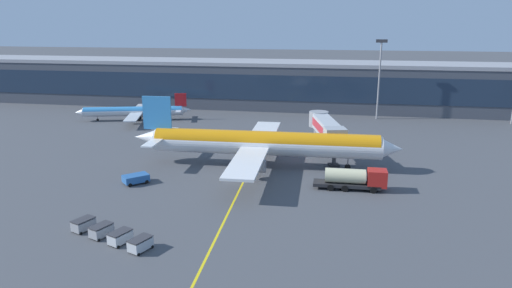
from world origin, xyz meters
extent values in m
plane|color=#47494F|center=(0.00, 0.00, 0.00)|extent=(700.00, 700.00, 0.00)
cube|color=yellow|center=(0.29, 2.00, 0.00)|extent=(3.98, 79.93, 0.01)
cube|color=#424751|center=(-18.59, 65.06, 6.21)|extent=(162.36, 16.53, 12.41)
cube|color=#1E2D42|center=(-18.59, 56.73, 6.83)|extent=(157.49, 0.16, 6.95)
cube|color=#99999E|center=(-18.59, 65.06, 12.91)|extent=(165.61, 16.86, 1.00)
cylinder|color=white|center=(2.46, 7.62, 4.04)|extent=(39.58, 5.34, 3.93)
cylinder|color=orange|center=(2.46, 7.62, 4.40)|extent=(38.79, 5.16, 3.77)
cone|color=white|center=(23.56, 8.37, 4.04)|extent=(4.06, 3.87, 3.73)
cone|color=white|center=(-18.83, 6.85, 4.44)|extent=(4.83, 3.51, 3.34)
cube|color=#388CD1|center=(-16.76, 6.93, 8.96)|extent=(5.12, 0.54, 5.90)
cube|color=white|center=(-16.40, 10.88, 4.63)|extent=(2.22, 6.36, 0.24)
cube|color=white|center=(-16.12, 3.02, 4.63)|extent=(2.22, 6.36, 0.24)
cube|color=white|center=(0.60, 17.81, 3.75)|extent=(5.39, 16.74, 0.40)
cube|color=white|center=(1.33, -2.68, 3.75)|extent=(5.39, 16.74, 0.40)
cylinder|color=#939399|center=(1.70, 14.86, 2.37)|extent=(3.10, 2.27, 2.16)
cylinder|color=#939399|center=(2.22, 0.34, 2.37)|extent=(3.10, 2.27, 2.16)
cylinder|color=black|center=(16.66, 8.13, 0.50)|extent=(1.01, 0.44, 1.00)
cylinder|color=slate|center=(16.66, 8.13, 1.54)|extent=(0.20, 0.20, 2.08)
cylinder|color=black|center=(0.03, 9.30, 0.50)|extent=(1.01, 0.44, 1.00)
cylinder|color=slate|center=(0.03, 9.30, 1.54)|extent=(0.20, 0.20, 2.08)
cylinder|color=black|center=(0.16, 5.77, 0.50)|extent=(1.01, 0.44, 1.00)
cylinder|color=slate|center=(0.16, 5.77, 1.54)|extent=(0.20, 0.20, 2.08)
cube|color=#B2B7BC|center=(12.52, 17.18, 5.34)|extent=(6.46, 14.87, 2.80)
cube|color=red|center=(12.57, 17.19, 5.34)|extent=(6.00, 12.64, 1.54)
cube|color=#9EA3A8|center=(14.30, 10.11, 5.34)|extent=(4.27, 3.98, 2.94)
cylinder|color=#4C4C51|center=(14.30, 10.11, 1.97)|extent=(0.70, 0.70, 3.94)
cube|color=#262628|center=(14.30, 10.11, 0.15)|extent=(2.18, 2.18, 0.30)
cylinder|color=gray|center=(10.75, 24.25, 5.34)|extent=(3.90, 3.90, 3.08)
cylinder|color=gray|center=(10.75, 24.25, 1.97)|extent=(1.80, 1.80, 3.94)
cube|color=#232326|center=(16.45, -1.33, 0.75)|extent=(10.05, 2.70, 0.50)
cube|color=#B21E19|center=(20.85, -1.25, 2.00)|extent=(2.85, 2.55, 2.50)
cube|color=black|center=(22.11, -1.22, 2.50)|extent=(0.21, 2.30, 1.12)
cylinder|color=beige|center=(16.17, -1.34, 2.10)|extent=(6.04, 2.32, 2.20)
cylinder|color=black|center=(20.27, -0.07, 0.50)|extent=(1.01, 0.37, 1.00)
cylinder|color=black|center=(20.32, -2.44, 0.50)|extent=(1.01, 0.37, 1.00)
cylinder|color=black|center=(16.13, -0.15, 0.50)|extent=(1.01, 0.37, 1.00)
cylinder|color=black|center=(16.18, -2.53, 0.50)|extent=(1.01, 0.37, 1.00)
cylinder|color=black|center=(14.03, -0.19, 0.50)|extent=(1.01, 0.37, 1.00)
cylinder|color=black|center=(14.08, -2.57, 0.50)|extent=(1.01, 0.37, 1.00)
cube|color=#285B9E|center=(-15.98, -4.76, 0.85)|extent=(4.32, 4.30, 1.10)
cube|color=black|center=(-16.66, -5.42, 1.04)|extent=(2.40, 2.41, 0.33)
cylinder|color=black|center=(-16.20, -6.43, 0.30)|extent=(0.60, 0.60, 0.60)
cylinder|color=black|center=(-17.65, -4.95, 0.30)|extent=(0.60, 0.60, 0.60)
cylinder|color=black|center=(-14.30, -4.56, 0.30)|extent=(0.60, 0.60, 0.60)
cylinder|color=black|center=(-15.75, -3.09, 0.30)|extent=(0.60, 0.60, 0.60)
cube|color=gray|center=(-14.99, -21.69, 0.73)|extent=(2.35, 2.97, 1.10)
cube|color=#333338|center=(-14.99, -21.69, 1.43)|extent=(2.40, 3.03, 0.10)
cylinder|color=black|center=(-15.31, -20.44, 0.18)|extent=(0.24, 0.38, 0.36)
cylinder|color=black|center=(-13.91, -21.00, 0.18)|extent=(0.24, 0.38, 0.36)
cylinder|color=black|center=(-16.08, -22.38, 0.18)|extent=(0.24, 0.38, 0.36)
cylinder|color=black|center=(-14.68, -22.93, 0.18)|extent=(0.24, 0.38, 0.36)
cube|color=gray|center=(-12.02, -22.87, 0.73)|extent=(2.35, 2.97, 1.10)
cube|color=#333338|center=(-12.02, -22.87, 1.43)|extent=(2.40, 3.03, 0.10)
cylinder|color=black|center=(-12.33, -21.62, 0.18)|extent=(0.24, 0.38, 0.36)
cylinder|color=black|center=(-10.94, -22.18, 0.18)|extent=(0.24, 0.38, 0.36)
cylinder|color=black|center=(-13.10, -23.56, 0.18)|extent=(0.24, 0.38, 0.36)
cylinder|color=black|center=(-11.71, -24.11, 0.18)|extent=(0.24, 0.38, 0.36)
cube|color=#B2B7BC|center=(-9.05, -24.05, 0.73)|extent=(2.35, 2.97, 1.10)
cube|color=#333338|center=(-9.05, -24.05, 1.43)|extent=(2.40, 3.03, 0.10)
cylinder|color=black|center=(-9.36, -22.80, 0.18)|extent=(0.24, 0.38, 0.36)
cylinder|color=black|center=(-7.97, -23.36, 0.18)|extent=(0.24, 0.38, 0.36)
cylinder|color=black|center=(-10.13, -24.74, 0.18)|extent=(0.24, 0.38, 0.36)
cylinder|color=black|center=(-8.73, -25.29, 0.18)|extent=(0.24, 0.38, 0.36)
cube|color=#B2B7BC|center=(-6.07, -25.23, 0.73)|extent=(2.35, 2.97, 1.10)
cube|color=#333338|center=(-6.07, -25.23, 1.43)|extent=(2.40, 3.03, 0.10)
cylinder|color=black|center=(-6.39, -23.99, 0.18)|extent=(0.24, 0.38, 0.36)
cylinder|color=black|center=(-4.99, -24.54, 0.18)|extent=(0.24, 0.38, 0.36)
cylinder|color=black|center=(-7.15, -25.92, 0.18)|extent=(0.24, 0.38, 0.36)
cylinder|color=black|center=(-5.76, -26.47, 0.18)|extent=(0.24, 0.38, 0.36)
cylinder|color=silver|center=(-36.95, 39.81, 2.26)|extent=(24.77, 9.02, 2.26)
cylinder|color=#388CD1|center=(-36.95, 39.81, 2.47)|extent=(24.26, 8.80, 2.17)
cone|color=silver|center=(-49.79, 36.18, 2.26)|extent=(2.76, 2.69, 2.15)
cone|color=silver|center=(-24.00, 43.48, 2.49)|extent=(3.14, 2.59, 1.92)
cube|color=red|center=(-25.35, 43.10, 5.09)|extent=(2.89, 1.02, 3.40)
cube|color=silver|center=(-25.22, 40.79, 2.60)|extent=(2.20, 3.83, 0.15)
cube|color=silver|center=(-26.45, 45.14, 2.60)|extent=(2.20, 3.83, 0.15)
cube|color=silver|center=(-34.30, 33.91, 2.09)|extent=(5.77, 10.96, 0.25)
cube|color=silver|center=(-37.79, 46.23, 2.09)|extent=(5.77, 10.96, 0.25)
cylinder|color=#939399|center=(-35.42, 35.56, 1.28)|extent=(2.02, 1.67, 1.25)
cylinder|color=#939399|center=(-37.88, 44.23, 1.28)|extent=(2.02, 1.67, 1.25)
cylinder|color=black|center=(-45.64, 37.35, 0.31)|extent=(0.67, 0.41, 0.63)
cylinder|color=slate|center=(-45.64, 37.35, 0.88)|extent=(0.13, 0.13, 1.13)
cylinder|color=black|center=(-35.22, 39.24, 0.31)|extent=(0.67, 0.41, 0.63)
cylinder|color=slate|center=(-35.22, 39.24, 0.88)|extent=(0.13, 0.13, 1.13)
cylinder|color=black|center=(-35.78, 41.20, 0.31)|extent=(0.67, 0.41, 0.63)
cylinder|color=slate|center=(-35.78, 41.20, 0.88)|extent=(0.13, 0.13, 1.13)
cylinder|color=gray|center=(24.35, 53.06, 9.70)|extent=(0.44, 0.44, 19.39)
cube|color=#333338|center=(24.35, 53.06, 19.79)|extent=(2.80, 0.50, 0.80)
camera|label=1|loc=(14.98, -68.69, 24.63)|focal=32.50mm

